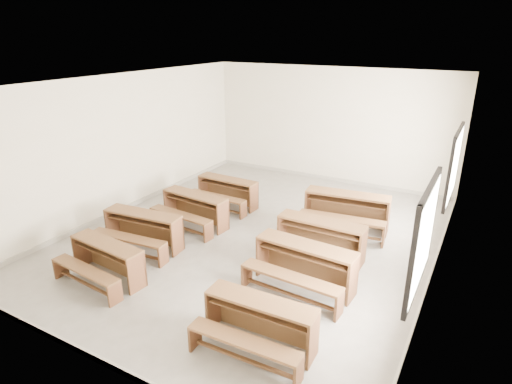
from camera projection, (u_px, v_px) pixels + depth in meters
The scene contains 9 objects.
room at pixel (260, 138), 8.27m from camera, with size 8.50×8.50×3.20m.
desk_set_0 at pixel (106, 258), 7.38m from camera, with size 1.57×0.91×0.68m.
desk_set_1 at pixel (142, 228), 8.47m from camera, with size 1.70×1.00×0.73m.
desk_set_2 at pixel (194, 207), 9.47m from camera, with size 1.66×0.96×0.72m.
desk_set_3 at pixel (227, 190), 10.51m from camera, with size 1.57×0.85×0.70m.
desk_set_4 at pixel (259, 320), 5.77m from camera, with size 1.58×0.85×0.70m.
desk_set_5 at pixel (304, 263), 7.12m from camera, with size 1.77×0.99×0.77m.
desk_set_6 at pixel (320, 237), 8.07m from camera, with size 1.67×0.87×0.75m.
desk_set_7 at pixel (346, 209), 9.25m from camera, with size 1.89×1.13×0.81m.
Camera 1 is at (3.97, -7.12, 4.07)m, focal length 30.00 mm.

